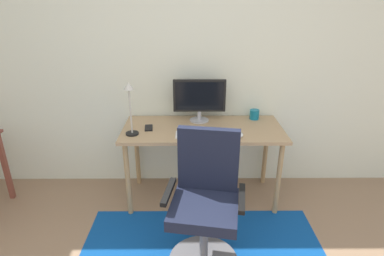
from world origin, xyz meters
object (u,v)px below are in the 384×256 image
Objects in this scene: monitor at (200,98)px; computer_mouse at (240,135)px; coffee_cup at (255,114)px; desk_lamp at (130,102)px; cell_phone at (149,128)px; keyboard at (201,135)px; office_chair at (205,213)px; desk at (203,135)px.

monitor is 0.54m from computer_mouse.
desk_lamp reaches higher than coffee_cup.
monitor reaches higher than cell_phone.
keyboard is at bearing 176.62° from computer_mouse.
office_chair is at bearing -48.21° from desk_lamp.
office_chair is (0.01, -0.63, -0.31)m from keyboard.
monitor is 1.12× the size of keyboard.
computer_mouse is (0.32, -0.02, 0.01)m from keyboard.
monitor reaches higher than desk.
coffee_cup is 0.09× the size of office_chair.
monitor is 5.25× the size of coffee_cup.
office_chair is at bearing -89.04° from monitor.
desk_lamp is (-1.11, -0.36, 0.24)m from coffee_cup.
keyboard is at bearing -96.49° from desk.
monitor is at bearing 91.08° from keyboard.
computer_mouse is 0.23× the size of desk_lamp.
cell_phone is at bearing -166.80° from coffee_cup.
desk is 3.15× the size of desk_lamp.
desk_lamp reaches higher than desk.
office_chair reaches higher than coffee_cup.
desk is 3.33× the size of keyboard.
office_chair is at bearing -116.78° from computer_mouse.
coffee_cup is 1.20m from office_chair.
monitor is 1.12m from office_chair.
computer_mouse is 0.76m from office_chair.
office_chair is at bearing -90.73° from desk.
monitor is at bearing 98.77° from desk.
monitor is at bearing -175.05° from coffee_cup.
keyboard is at bearing -88.92° from monitor.
keyboard is 0.43× the size of office_chair.
monitor is 0.66m from desk_lamp.
keyboard is (0.01, -0.35, -0.22)m from monitor.
monitor reaches higher than computer_mouse.
coffee_cup is (0.50, 0.22, 0.12)m from desk.
keyboard is at bearing -25.80° from cell_phone.
keyboard is at bearing -142.82° from coffee_cup.
desk_lamp is at bearing -151.37° from monitor.
desk_lamp is at bearing 141.30° from office_chair.
computer_mouse is (0.30, -0.20, 0.09)m from desk.
desk is at bearing 83.51° from keyboard.
monitor reaches higher than office_chair.
desk is 10.21× the size of cell_phone.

